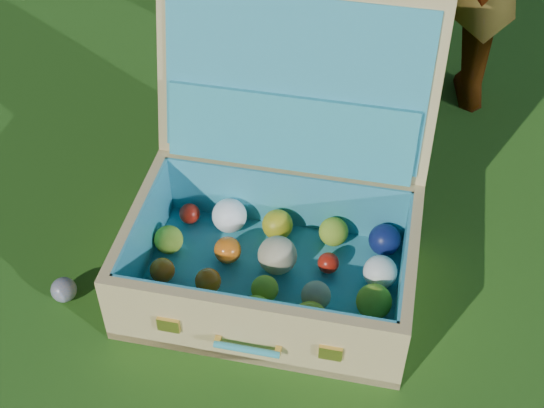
{
  "coord_description": "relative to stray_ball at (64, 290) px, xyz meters",
  "views": [
    {
      "loc": [
        0.06,
        -1.13,
        1.41
      ],
      "look_at": [
        -0.0,
        0.12,
        0.2
      ],
      "focal_mm": 50.0,
      "sensor_mm": 36.0,
      "label": 1
    }
  ],
  "objects": [
    {
      "name": "suitcase",
      "position": [
        0.5,
        0.15,
        0.14
      ],
      "size": [
        0.74,
        0.68,
        0.62
      ],
      "rotation": [
        0.0,
        0.0,
        -0.15
      ],
      "color": "#D8BA74",
      "rests_on": "ground"
    },
    {
      "name": "stray_ball",
      "position": [
        0.0,
        0.0,
        0.0
      ],
      "size": [
        0.06,
        0.06,
        0.06
      ],
      "primitive_type": "sphere",
      "color": "#3C619C",
      "rests_on": "ground"
    },
    {
      "name": "ground",
      "position": [
        0.49,
        0.03,
        -0.03
      ],
      "size": [
        60.0,
        60.0,
        0.0
      ],
      "primitive_type": "plane",
      "color": "#215114",
      "rests_on": "ground"
    }
  ]
}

